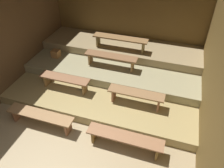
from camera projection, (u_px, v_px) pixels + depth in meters
The scene contains 14 objects.
ground at pixel (104, 96), 6.17m from camera, with size 5.88×5.64×0.08m, color #9A8560.
wall_back at pixel (128, 17), 7.12m from camera, with size 5.88×0.06×2.77m, color brown.
wall_left at pixel (15, 38), 5.92m from camera, with size 0.06×5.64×2.77m, color brown.
wall_right at pixel (214, 71), 4.66m from camera, with size 0.06×5.64×2.77m, color brown.
platform_lower at pixel (110, 79), 6.53m from camera, with size 5.08×3.60×0.25m, color tan.
platform_middle at pixel (116, 62), 6.82m from camera, with size 5.08×2.42×0.25m, color #978F68.
platform_upper at pixel (121, 47), 7.08m from camera, with size 5.08×1.32×0.25m, color #958059.
bench_floor_left at pixel (40, 116), 5.07m from camera, with size 1.65×0.32×0.38m.
bench_floor_right at pixel (125, 139), 4.57m from camera, with size 1.65×0.32×0.38m.
bench_lower_left at pixel (65, 80), 5.80m from camera, with size 1.39×0.32×0.38m.
bench_lower_right at pixel (136, 95), 5.32m from camera, with size 1.39×0.32×0.38m.
bench_middle_center at pixel (111, 58), 6.22m from camera, with size 1.54×0.32×0.38m.
bench_upper_center at pixel (120, 40), 6.58m from camera, with size 1.70×0.32×0.38m.
wooden_crate_middle at pixel (56, 54), 6.79m from camera, with size 0.23×0.23×0.23m, color olive.
Camera 1 is at (1.67, -1.91, 4.04)m, focal length 34.51 mm.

